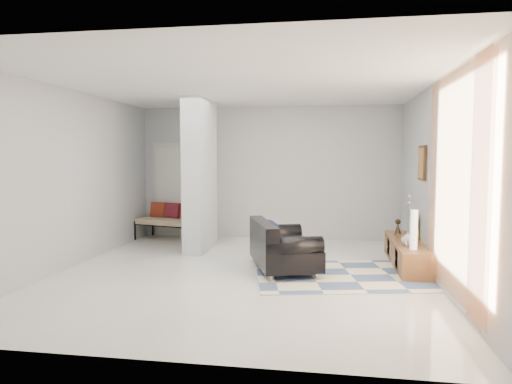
# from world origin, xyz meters

# --- Properties ---
(floor) EXTENTS (6.00, 6.00, 0.00)m
(floor) POSITION_xyz_m (0.00, 0.00, 0.00)
(floor) COLOR silver
(floor) RESTS_ON ground
(ceiling) EXTENTS (6.00, 6.00, 0.00)m
(ceiling) POSITION_xyz_m (0.00, 0.00, 2.80)
(ceiling) COLOR white
(ceiling) RESTS_ON wall_back
(wall_back) EXTENTS (6.00, 0.00, 6.00)m
(wall_back) POSITION_xyz_m (0.00, 3.00, 1.40)
(wall_back) COLOR #B4B7B8
(wall_back) RESTS_ON ground
(wall_front) EXTENTS (6.00, 0.00, 6.00)m
(wall_front) POSITION_xyz_m (0.00, -3.00, 1.40)
(wall_front) COLOR #B4B7B8
(wall_front) RESTS_ON ground
(wall_left) EXTENTS (0.00, 6.00, 6.00)m
(wall_left) POSITION_xyz_m (-2.75, 0.00, 1.40)
(wall_left) COLOR #B4B7B8
(wall_left) RESTS_ON ground
(wall_right) EXTENTS (0.00, 6.00, 6.00)m
(wall_right) POSITION_xyz_m (2.75, 0.00, 1.40)
(wall_right) COLOR #B4B7B8
(wall_right) RESTS_ON ground
(partition_column) EXTENTS (0.35, 1.20, 2.80)m
(partition_column) POSITION_xyz_m (-1.10, 1.60, 1.40)
(partition_column) COLOR silver
(partition_column) RESTS_ON floor
(hallway_door) EXTENTS (0.85, 0.06, 2.04)m
(hallway_door) POSITION_xyz_m (-2.10, 2.96, 1.02)
(hallway_door) COLOR beige
(hallway_door) RESTS_ON floor
(curtain) EXTENTS (0.00, 2.55, 2.55)m
(curtain) POSITION_xyz_m (2.67, -1.15, 1.45)
(curtain) COLOR orange
(curtain) RESTS_ON wall_right
(wall_art) EXTENTS (0.04, 0.45, 0.55)m
(wall_art) POSITION_xyz_m (2.72, 0.90, 1.65)
(wall_art) COLOR #36220E
(wall_art) RESTS_ON wall_right
(media_console) EXTENTS (0.45, 2.07, 0.80)m
(media_console) POSITION_xyz_m (2.52, 0.90, 0.20)
(media_console) COLOR brown
(media_console) RESTS_ON floor
(loveseat) EXTENTS (1.27, 1.66, 0.76)m
(loveseat) POSITION_xyz_m (0.54, 0.30, 0.36)
(loveseat) COLOR silver
(loveseat) RESTS_ON floor
(daybed) EXTENTS (1.69, 1.00, 0.77)m
(daybed) POSITION_xyz_m (-1.92, 2.49, 0.42)
(daybed) COLOR black
(daybed) RESTS_ON floor
(area_rug) EXTENTS (3.05, 2.33, 0.01)m
(area_rug) POSITION_xyz_m (1.60, 0.12, 0.01)
(area_rug) COLOR beige
(area_rug) RESTS_ON floor
(cylinder_lamp) EXTENTS (0.11, 0.11, 0.58)m
(cylinder_lamp) POSITION_xyz_m (2.50, 0.22, 0.69)
(cylinder_lamp) COLOR white
(cylinder_lamp) RESTS_ON media_console
(bronze_figurine) EXTENTS (0.13, 0.13, 0.26)m
(bronze_figurine) POSITION_xyz_m (2.47, 1.54, 0.53)
(bronze_figurine) COLOR black
(bronze_figurine) RESTS_ON media_console
(vase) EXTENTS (0.22, 0.22, 0.21)m
(vase) POSITION_xyz_m (2.47, 0.53, 0.51)
(vase) COLOR #B8C3BE
(vase) RESTS_ON media_console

